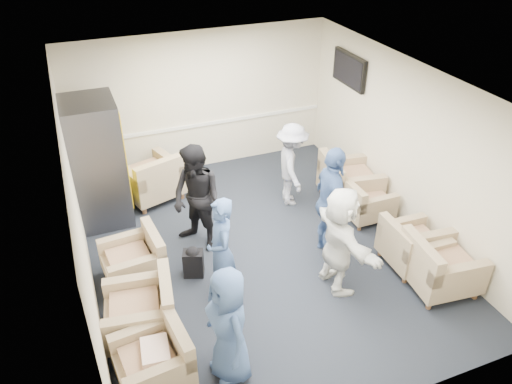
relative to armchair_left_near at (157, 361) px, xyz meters
name	(u,v)px	position (x,y,z in m)	size (l,w,h in m)	color
floor	(260,251)	(1.97, 1.77, -0.31)	(6.00, 6.00, 0.00)	black
ceiling	(261,85)	(1.97, 1.77, 2.39)	(6.00, 6.00, 0.00)	silver
back_wall	(201,102)	(1.97, 4.77, 1.04)	(5.00, 0.02, 2.70)	beige
front_wall	(379,324)	(1.97, -1.23, 1.04)	(5.00, 0.02, 2.70)	beige
left_wall	(77,213)	(-0.53, 1.77, 1.04)	(0.02, 6.00, 2.70)	beige
right_wall	(407,147)	(4.47, 1.77, 1.04)	(0.02, 6.00, 2.70)	beige
chair_rail	(203,124)	(1.97, 4.75, 0.59)	(4.98, 0.04, 0.06)	silver
tv	(349,70)	(4.40, 3.57, 1.73)	(0.10, 1.00, 0.58)	black
armchair_left_near	(157,361)	(0.00, 0.00, 0.00)	(0.87, 0.87, 0.63)	#947E5F
armchair_left_mid	(145,312)	(0.01, 0.77, 0.03)	(0.97, 0.97, 0.68)	#947E5F
armchair_left_far	(137,261)	(0.10, 1.83, 0.01)	(0.87, 0.87, 0.64)	#947E5F
armchair_right_near	(437,267)	(3.96, 0.11, 0.04)	(0.98, 0.98, 0.71)	#947E5F
armchair_right_midnear	(410,247)	(3.91, 0.66, 0.01)	(0.82, 0.82, 0.64)	#947E5F
armchair_right_midfar	(364,202)	(3.95, 1.98, -0.01)	(0.75, 0.75, 0.60)	#947E5F
armchair_right_far	(347,183)	(3.93, 2.54, 0.06)	(1.07, 1.07, 0.75)	#947E5F
armchair_corner	(153,180)	(0.76, 3.89, 0.07)	(1.20, 1.20, 0.76)	#947E5F
vending_machine	(97,162)	(-0.13, 3.62, 0.74)	(0.85, 1.00, 2.11)	#515259
backpack	(193,261)	(0.86, 1.61, -0.06)	(0.34, 0.29, 0.49)	black
pillow	(155,352)	(0.00, -0.01, 0.16)	(0.40, 0.30, 0.12)	white
person_front_left	(229,326)	(0.80, -0.20, 0.44)	(0.74, 0.48, 1.51)	#39548A
person_mid_left	(221,251)	(1.12, 1.05, 0.47)	(0.57, 0.37, 1.56)	#39548A
person_back_left	(197,199)	(1.14, 2.26, 0.55)	(0.84, 0.65, 1.72)	black
person_back_right	(292,165)	(3.00, 2.87, 0.44)	(0.97, 0.56, 1.50)	beige
person_mid_right	(331,204)	(2.92, 1.34, 0.59)	(1.06, 0.44, 1.80)	#39548A
person_front_right	(340,240)	(2.68, 0.66, 0.48)	(1.48, 0.47, 1.59)	white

